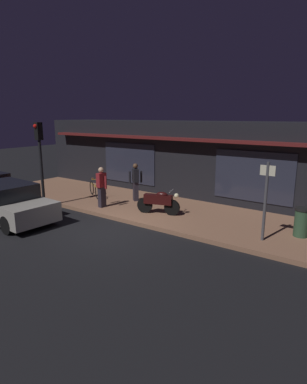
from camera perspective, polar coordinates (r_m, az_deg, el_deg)
The scene contains 11 objects.
ground_plane at distance 11.32m, azimuth -8.07°, elevation -6.80°, with size 60.00×60.00×0.00m, color black.
sidewalk_slab at distance 13.50m, azimuth 0.78°, elevation -3.03°, with size 18.00×4.00×0.15m, color #8C6047.
storefront_building at distance 15.98m, azimuth 7.85°, elevation 5.74°, with size 18.00×3.30×3.60m.
motorcycle at distance 12.47m, azimuth 0.98°, elevation -1.66°, with size 1.66×0.73×0.97m.
bicycle_parked at distance 15.40m, azimuth -10.31°, elevation 0.47°, with size 1.47×0.85×0.91m.
person_photographer at distance 13.51m, azimuth -9.08°, elevation 0.99°, with size 0.61×0.40×1.67m.
person_bystander at distance 14.40m, azimuth -3.16°, elevation 1.89°, with size 0.44×0.54×1.67m.
sign_post at distance 10.18m, azimuth 19.05°, elevation -0.81°, with size 0.44×0.09×2.40m.
trash_bin at distance 11.19m, azimuth 24.51°, elevation -4.78°, with size 0.48×0.48×0.93m.
traffic_light_pole at distance 14.01m, azimuth -19.27°, elevation 6.86°, with size 0.24×0.33×3.60m.
parked_car_far at distance 13.30m, azimuth -24.20°, elevation -1.65°, with size 4.17×1.93×1.42m.
Camera 1 is at (7.46, -7.60, 3.85)m, focal length 30.46 mm.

